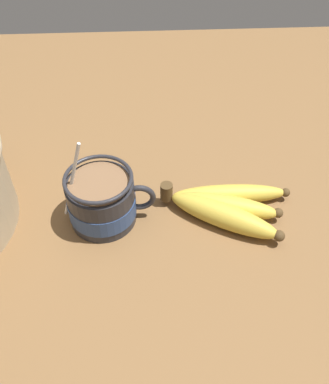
{
  "coord_description": "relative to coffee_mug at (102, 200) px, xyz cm",
  "views": [
    {
      "loc": [
        1.58,
        -44.77,
        55.23
      ],
      "look_at": [
        3.95,
        1.42,
        6.9
      ],
      "focal_mm": 40.0,
      "sensor_mm": 36.0,
      "label": 1
    }
  ],
  "objects": [
    {
      "name": "table",
      "position": [
        5.71,
        -0.13,
        -5.47
      ],
      "size": [
        129.13,
        129.13,
        2.94
      ],
      "color": "brown",
      "rests_on": "ground"
    },
    {
      "name": "coffee_mug",
      "position": [
        0.0,
        0.0,
        0.0
      ],
      "size": [
        14.64,
        10.54,
        15.55
      ],
      "color": "#28282D",
      "rests_on": "table"
    },
    {
      "name": "banana_bunch",
      "position": [
        19.28,
        -0.16,
        -2.18
      ],
      "size": [
        21.3,
        12.57,
        4.18
      ],
      "color": "#4C381E",
      "rests_on": "table"
    }
  ]
}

